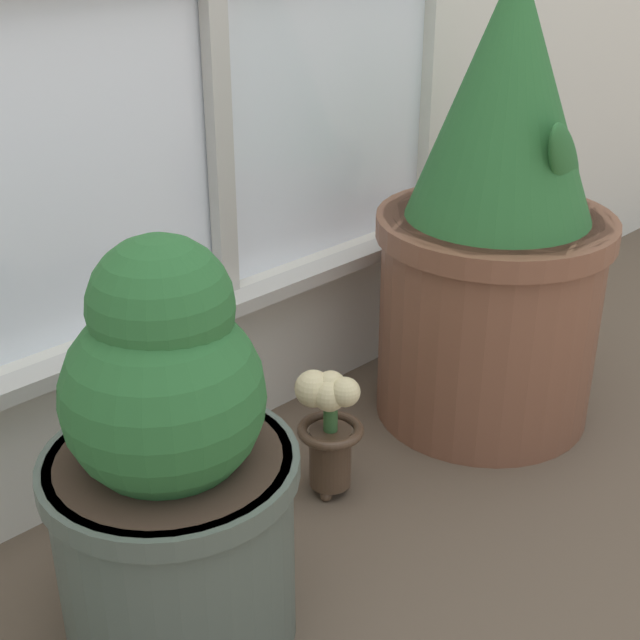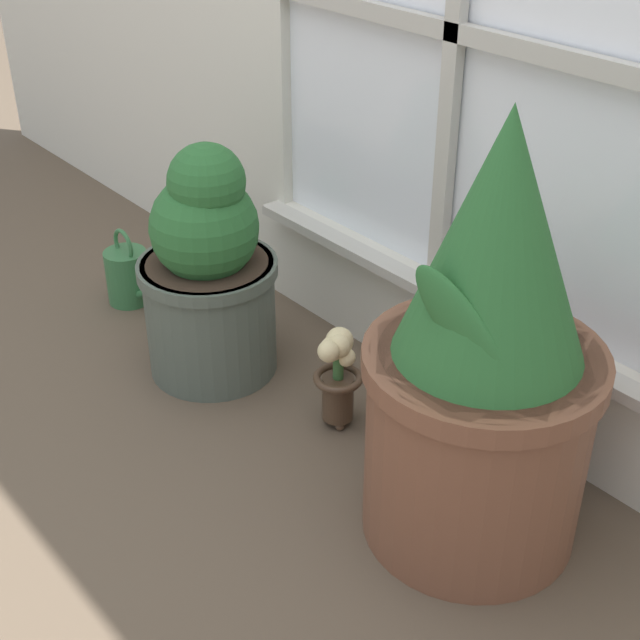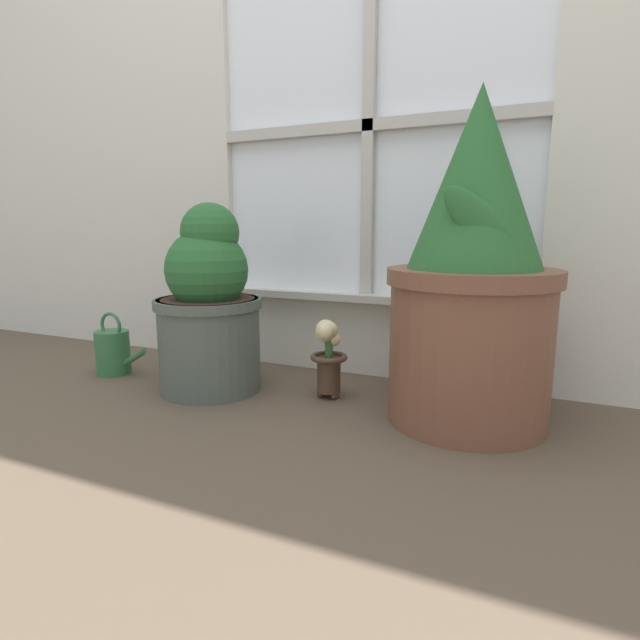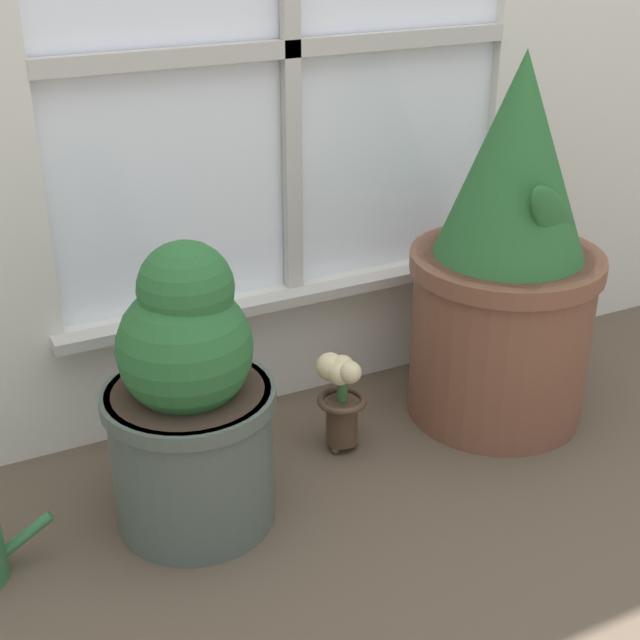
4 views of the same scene
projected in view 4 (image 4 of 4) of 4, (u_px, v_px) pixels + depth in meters
ground_plane at (405, 508)px, 1.74m from camera, size 10.00×10.00×0.00m
potted_plant_left at (189, 404)px, 1.61m from camera, size 0.32×0.32×0.56m
potted_plant_right at (507, 264)px, 1.91m from camera, size 0.42×0.42×0.81m
flower_vase at (341, 394)px, 1.87m from camera, size 0.11×0.11×0.23m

